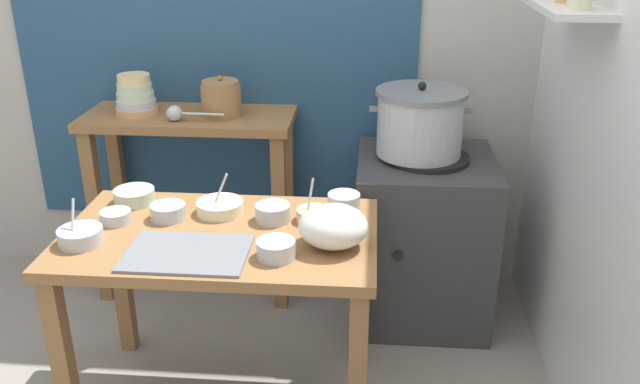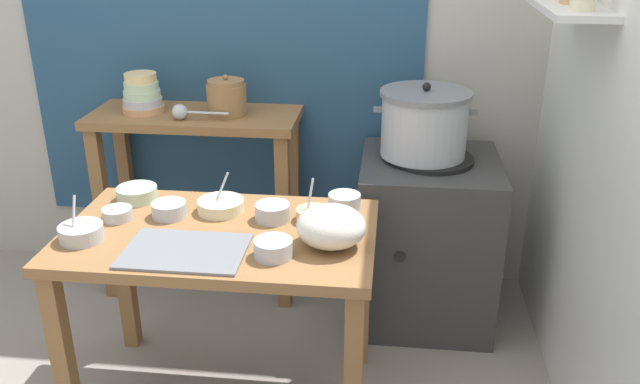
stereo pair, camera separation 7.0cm
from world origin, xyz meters
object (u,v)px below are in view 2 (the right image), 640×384
prep_bowl_6 (313,214)px  prep_bowl_5 (273,211)px  stove_block (426,239)px  bowl_stack_enamel (142,95)px  steamer_pot (424,123)px  plastic_bag (331,226)px  serving_tray (185,251)px  back_shelf_table (198,158)px  prep_bowl_2 (221,205)px  prep_bowl_8 (273,248)px  prep_bowl_3 (344,201)px  prep_bowl_7 (117,213)px  prep_bowl_0 (137,193)px  prep_table (221,258)px  prep_bowl_4 (81,232)px  ladle (182,112)px  clay_pot (227,98)px  prep_bowl_1 (169,209)px

prep_bowl_6 → prep_bowl_5: bearing=-175.4°
stove_block → bowl_stack_enamel: bearing=174.5°
steamer_pot → plastic_bag: steamer_pot is taller
serving_tray → back_shelf_table: bearing=104.0°
prep_bowl_2 → prep_bowl_8: size_ratio=1.37×
prep_bowl_3 → prep_bowl_7: 0.83m
prep_bowl_0 → prep_bowl_3: size_ratio=1.28×
prep_table → prep_bowl_5: (0.17, 0.11, 0.14)m
prep_bowl_7 → bowl_stack_enamel: bearing=102.0°
steamer_pot → serving_tray: 1.20m
stove_block → prep_bowl_0: size_ratio=5.02×
prep_bowl_4 → prep_bowl_6: size_ratio=0.99×
stove_block → prep_bowl_2: (-0.80, -0.52, 0.36)m
prep_table → ladle: 0.85m
ladle → prep_bowl_6: (0.66, -0.59, -0.19)m
steamer_pot → prep_bowl_4: steamer_pot is taller
stove_block → plastic_bag: bearing=-115.8°
prep_table → serving_tray: serving_tray is taller
back_shelf_table → prep_bowl_5: back_shelf_table is taller
prep_bowl_2 → prep_bowl_3: 0.46m
back_shelf_table → prep_bowl_2: bearing=-66.6°
serving_tray → prep_bowl_6: size_ratio=2.58×
prep_table → prep_bowl_2: bearing=101.5°
prep_bowl_3 → prep_bowl_4: (-0.87, -0.35, -0.00)m
serving_tray → prep_bowl_5: 0.37m
prep_bowl_8 → prep_bowl_3: bearing=62.8°
stove_block → clay_pot: bearing=172.0°
back_shelf_table → bowl_stack_enamel: bowl_stack_enamel is taller
prep_bowl_8 → prep_bowl_2: bearing=128.4°
plastic_bag → prep_bowl_2: prep_bowl_2 is taller
stove_block → plastic_bag: (-0.36, -0.75, 0.41)m
prep_bowl_2 → prep_bowl_4: (-0.41, -0.28, 0.00)m
plastic_bag → prep_bowl_6: size_ratio=1.51×
prep_table → prep_bowl_0: bearing=149.3°
steamer_pot → ladle: size_ratio=1.70×
prep_bowl_7 → clay_pot: bearing=73.1°
serving_tray → prep_bowl_1: prep_bowl_1 is taller
ladle → prep_bowl_8: ladle is taller
steamer_pot → ladle: (-1.06, 0.01, 0.01)m
bowl_stack_enamel → steamer_pot: bearing=-4.8°
prep_bowl_0 → bowl_stack_enamel: bearing=106.2°
prep_bowl_1 → prep_bowl_7: 0.19m
clay_pot → prep_bowl_3: size_ratio=1.50×
prep_bowl_1 → prep_bowl_5: size_ratio=1.00×
clay_pot → prep_bowl_8: 1.07m
bowl_stack_enamel → prep_bowl_0: bearing=-73.8°
plastic_bag → prep_table: bearing=170.3°
bowl_stack_enamel → clay_pot: bearing=0.5°
stove_block → serving_tray: 1.24m
back_shelf_table → plastic_bag: bearing=-50.8°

